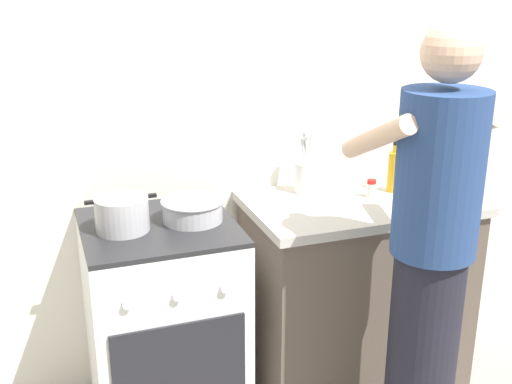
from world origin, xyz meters
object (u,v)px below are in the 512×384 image
at_px(stove_range, 164,325).
at_px(mixing_bowl, 193,209).
at_px(spice_bottle, 371,189).
at_px(person, 430,262).
at_px(utensil_crock, 305,174).
at_px(oil_bottle, 394,171).
at_px(pot, 122,214).

distance_m(stove_range, mixing_bowl, 0.52).
relative_size(spice_bottle, person, 0.05).
bearing_deg(utensil_crock, oil_bottle, -17.99).
distance_m(utensil_crock, spice_bottle, 0.30).
bearing_deg(mixing_bowl, oil_bottle, 3.04).
bearing_deg(person, stove_range, 146.04).
relative_size(pot, mixing_bowl, 1.07).
bearing_deg(stove_range, mixing_bowl, -0.31).
xyz_separation_m(utensil_crock, spice_bottle, (0.25, -0.16, -0.05)).
relative_size(mixing_bowl, person, 0.15).
relative_size(utensil_crock, spice_bottle, 3.79).
xyz_separation_m(stove_range, oil_bottle, (1.09, 0.05, 0.55)).
relative_size(stove_range, spice_bottle, 11.15).
height_order(oil_bottle, person, person).
bearing_deg(person, pot, 150.40).
bearing_deg(stove_range, oil_bottle, 2.61).
bearing_deg(spice_bottle, utensil_crock, 147.15).
height_order(stove_range, utensil_crock, utensil_crock).
distance_m(stove_range, pot, 0.54).
relative_size(stove_range, person, 0.53).
bearing_deg(person, mixing_bowl, 141.26).
bearing_deg(oil_bottle, pot, -177.15).
bearing_deg(stove_range, utensil_crock, 13.83).
height_order(pot, spice_bottle, pot).
distance_m(pot, mixing_bowl, 0.28).
relative_size(oil_bottle, person, 0.14).
bearing_deg(spice_bottle, oil_bottle, 15.23).
height_order(utensil_crock, spice_bottle, utensil_crock).
xyz_separation_m(mixing_bowl, spice_bottle, (0.82, 0.01, -0.01)).
distance_m(spice_bottle, person, 0.61).
height_order(utensil_crock, oil_bottle, utensil_crock).
height_order(pot, utensil_crock, utensil_crock).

